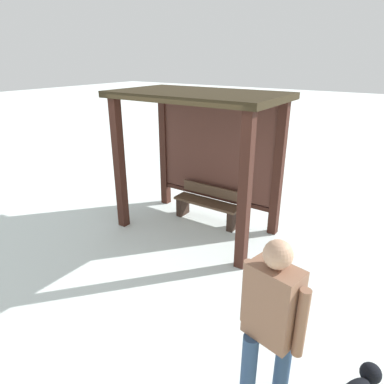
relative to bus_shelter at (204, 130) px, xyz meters
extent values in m
plane|color=white|center=(0.00, -0.21, -1.87)|extent=(60.00, 60.00, 0.00)
cube|color=#381C14|center=(-1.27, -0.88, -0.65)|extent=(0.16, 0.16, 2.43)
cube|color=#381C14|center=(1.27, -0.88, -0.65)|extent=(0.16, 0.16, 2.43)
cube|color=#381C14|center=(-1.27, 0.46, -0.65)|extent=(0.16, 0.16, 2.43)
cube|color=#381C14|center=(1.27, 0.46, -0.65)|extent=(0.16, 0.16, 2.43)
cube|color=black|center=(0.00, -0.21, 0.62)|extent=(2.88, 1.68, 0.11)
cube|color=#502C23|center=(0.00, 0.46, -0.45)|extent=(2.38, 0.08, 1.83)
cube|color=#381C14|center=(0.00, 0.44, -1.42)|extent=(2.38, 0.06, 0.08)
cube|color=brown|center=(0.00, 0.16, -1.46)|extent=(1.37, 0.36, 0.05)
cube|color=brown|center=(0.00, 0.31, -1.26)|extent=(1.30, 0.04, 0.20)
cube|color=#2F211A|center=(0.59, 0.16, -1.68)|extent=(0.12, 0.31, 0.38)
cube|color=#2F211A|center=(-0.59, 0.16, -1.68)|extent=(0.12, 0.31, 0.38)
cube|color=#895F48|center=(2.48, -2.86, -0.66)|extent=(0.47, 0.34, 0.69)
sphere|color=tan|center=(2.48, -2.86, -0.20)|extent=(0.23, 0.23, 0.23)
cylinder|color=navy|center=(2.60, -2.76, -1.44)|extent=(0.17, 0.17, 0.87)
cylinder|color=navy|center=(2.37, -2.96, -1.44)|extent=(0.17, 0.17, 0.87)
cylinder|color=#895F48|center=(2.74, -2.91, -0.69)|extent=(0.11, 0.11, 0.62)
cylinder|color=#895F48|center=(2.23, -2.80, -0.69)|extent=(0.11, 0.11, 0.62)
sphere|color=black|center=(3.27, -2.46, -1.31)|extent=(0.18, 0.18, 0.18)
camera|label=1|loc=(3.19, -5.08, 1.21)|focal=31.83mm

